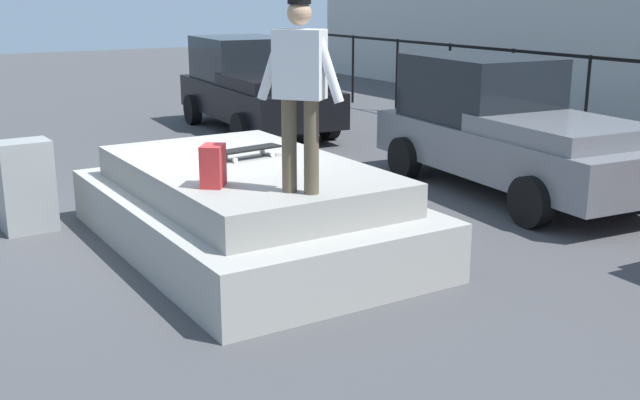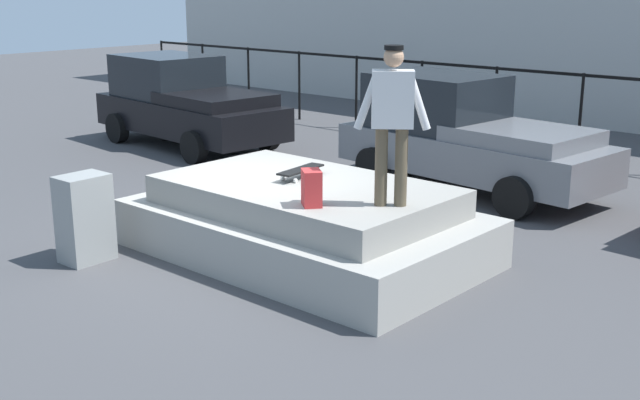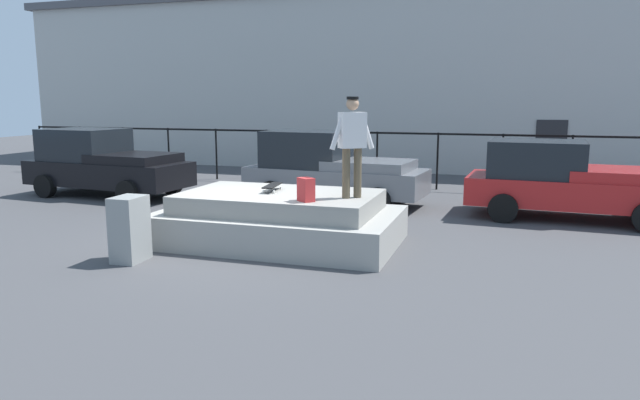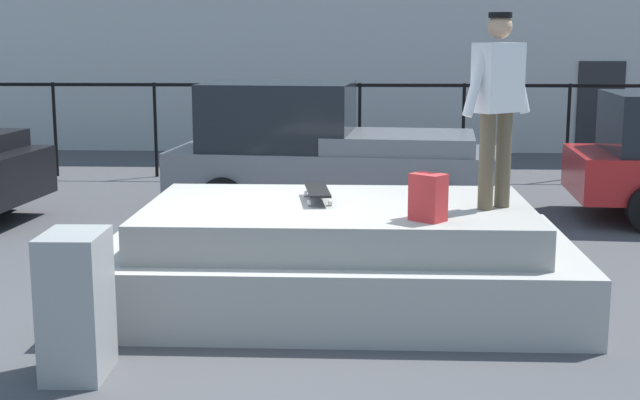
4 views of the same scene
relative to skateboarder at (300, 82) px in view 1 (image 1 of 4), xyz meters
The scene contains 9 objects.
ground_plane 2.95m from the skateboarder, behind, with size 60.00×60.00×0.00m, color #424244.
concrete_ledge 2.12m from the skateboarder, behind, with size 4.40×2.67×0.96m.
skateboarder is the anchor object (origin of this frame).
skateboard 1.91m from the skateboarder, behind, with size 0.30×0.79×0.12m.
backpack 1.21m from the skateboarder, 137.40° to the right, with size 0.28×0.20×0.41m, color red.
car_black_pickup_near 9.02m from the skateboarder, 155.72° to the left, with size 4.78×2.33×1.87m.
car_grey_pickup_mid 4.88m from the skateboarder, 111.99° to the left, with size 4.74×2.29×1.87m.
utility_box 4.06m from the skateboarder, 151.38° to the right, with size 0.44×0.60×1.10m, color gray.
fence_row 8.06m from the skateboarder, 105.67° to the left, with size 24.06×0.06×1.71m.
Camera 1 is at (8.26, -3.38, 2.79)m, focal length 43.56 mm.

